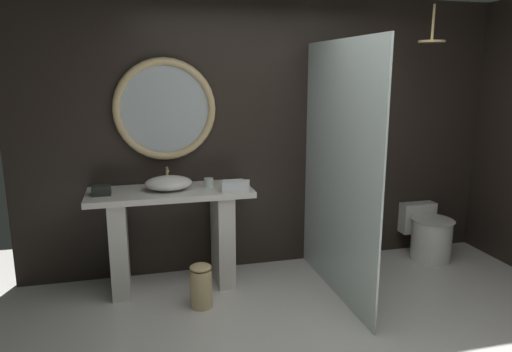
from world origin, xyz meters
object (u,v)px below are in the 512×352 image
Objects in this scene: round_wall_mirror at (165,109)px; waste_bin at (201,285)px; rain_shower_head at (432,39)px; toilet at (428,234)px; tissue_box at (101,190)px; tumbler_cup at (209,183)px; vessel_sink at (169,183)px; folded_hand_towel at (236,186)px.

round_wall_mirror is 1.58m from waste_bin.
rain_shower_head is 1.97m from toilet.
rain_shower_head is at bearing 8.15° from waste_bin.
rain_shower_head is at bearing -9.80° from round_wall_mirror.
tissue_box is 0.41× the size of waste_bin.
tumbler_cup is 0.76m from round_wall_mirror.
waste_bin is (-2.20, -0.31, -2.01)m from rain_shower_head.
vessel_sink reaches higher than tumbler_cup.
folded_hand_towel is at bearing -38.33° from round_wall_mirror.
tissue_box is at bearing -175.74° from vessel_sink.
waste_bin is 0.88m from folded_hand_towel.
round_wall_mirror reaches higher than folded_hand_towel.
round_wall_mirror reaches higher than tissue_box.
tumbler_cup and tissue_box have the same top height.
vessel_sink reaches higher than folded_hand_towel.
toilet is 2.20m from folded_hand_towel.
vessel_sink is 2.68× the size of tissue_box.
waste_bin is at bearing -66.71° from vessel_sink.
vessel_sink is at bearing 113.29° from waste_bin.
vessel_sink is 0.36m from tumbler_cup.
tissue_box is 0.46× the size of rain_shower_head.
tumbler_cup is 0.14× the size of toilet.
vessel_sink reaches higher than waste_bin.
tumbler_cup reaches higher than toilet.
waste_bin is at bearing -141.44° from folded_hand_towel.
rain_shower_head is 0.89× the size of waste_bin.
rain_shower_head is 1.43× the size of folded_hand_towel.
rain_shower_head reaches higher than toilet.
tumbler_cup is 0.36× the size of folded_hand_towel.
vessel_sink is 0.92m from waste_bin.
tissue_box is 1.15m from waste_bin.
toilet is (3.20, 0.06, -0.68)m from tissue_box.
tissue_box is 1.13m from folded_hand_towel.
waste_bin is 1.61× the size of folded_hand_towel.
tumbler_cup is at bearing 137.32° from folded_hand_towel.
waste_bin is (0.19, -0.73, -1.39)m from round_wall_mirror.
waste_bin is (-0.15, -0.48, -0.75)m from tumbler_cup.
folded_hand_towel is (-2.08, -0.19, 0.69)m from toilet.
tissue_box is at bearing 177.88° from rain_shower_head.
toilet is 2.56× the size of folded_hand_towel.
tumbler_cup is at bearing 179.94° from toilet.
round_wall_mirror is at bearing 170.20° from rain_shower_head.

